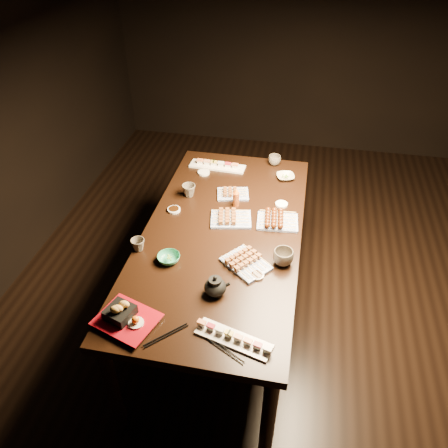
% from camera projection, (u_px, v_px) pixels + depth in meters
% --- Properties ---
extents(ground, '(5.00, 5.00, 0.00)m').
position_uv_depth(ground, '(284.00, 313.00, 3.01)').
color(ground, black).
rests_on(ground, ground).
extents(dining_table, '(1.05, 1.87, 0.75)m').
position_uv_depth(dining_table, '(222.00, 278.00, 2.75)').
color(dining_table, black).
rests_on(dining_table, ground).
extents(sushi_platter_near, '(0.36, 0.18, 0.04)m').
position_uv_depth(sushi_platter_near, '(234.00, 337.00, 1.91)').
color(sushi_platter_near, white).
rests_on(sushi_platter_near, dining_table).
extents(sushi_platter_far, '(0.40, 0.13, 0.05)m').
position_uv_depth(sushi_platter_far, '(217.00, 164.00, 3.08)').
color(sushi_platter_far, white).
rests_on(sushi_platter_far, dining_table).
extents(yakitori_plate_center, '(0.26, 0.21, 0.06)m').
position_uv_depth(yakitori_plate_center, '(231.00, 216.00, 2.59)').
color(yakitori_plate_center, '#828EB6').
rests_on(yakitori_plate_center, dining_table).
extents(yakitori_plate_right, '(0.29, 0.28, 0.06)m').
position_uv_depth(yakitori_plate_right, '(246.00, 261.00, 2.28)').
color(yakitori_plate_right, '#828EB6').
rests_on(yakitori_plate_right, dining_table).
extents(yakitori_plate_left, '(0.22, 0.18, 0.05)m').
position_uv_depth(yakitori_plate_left, '(233.00, 192.00, 2.80)').
color(yakitori_plate_left, '#828EB6').
rests_on(yakitori_plate_left, dining_table).
extents(tsukune_plate, '(0.25, 0.19, 0.06)m').
position_uv_depth(tsukune_plate, '(278.00, 219.00, 2.57)').
color(tsukune_plate, '#828EB6').
rests_on(tsukune_plate, dining_table).
extents(edamame_bowl_green, '(0.15, 0.15, 0.04)m').
position_uv_depth(edamame_bowl_green, '(169.00, 258.00, 2.31)').
color(edamame_bowl_green, '#2F9069').
rests_on(edamame_bowl_green, dining_table).
extents(edamame_bowl_cream, '(0.15, 0.15, 0.03)m').
position_uv_depth(edamame_bowl_cream, '(285.00, 177.00, 2.96)').
color(edamame_bowl_cream, beige).
rests_on(edamame_bowl_cream, dining_table).
extents(tempura_tray, '(0.32, 0.29, 0.10)m').
position_uv_depth(tempura_tray, '(126.00, 315.00, 1.97)').
color(tempura_tray, black).
rests_on(tempura_tray, dining_table).
extents(teacup_near_left, '(0.10, 0.10, 0.07)m').
position_uv_depth(teacup_near_left, '(138.00, 245.00, 2.37)').
color(teacup_near_left, '#52493F').
rests_on(teacup_near_left, dining_table).
extents(teacup_mid_right, '(0.12, 0.12, 0.09)m').
position_uv_depth(teacup_mid_right, '(283.00, 257.00, 2.28)').
color(teacup_mid_right, '#52493F').
rests_on(teacup_mid_right, dining_table).
extents(teacup_far_left, '(0.11, 0.11, 0.08)m').
position_uv_depth(teacup_far_left, '(189.00, 191.00, 2.78)').
color(teacup_far_left, '#52493F').
rests_on(teacup_far_left, dining_table).
extents(teacup_far_right, '(0.09, 0.09, 0.07)m').
position_uv_depth(teacup_far_right, '(275.00, 160.00, 3.10)').
color(teacup_far_right, '#52493F').
rests_on(teacup_far_right, dining_table).
extents(teapot, '(0.16, 0.16, 0.11)m').
position_uv_depth(teapot, '(215.00, 285.00, 2.11)').
color(teapot, black).
rests_on(teapot, dining_table).
extents(condiment_bottle, '(0.05, 0.05, 0.12)m').
position_uv_depth(condiment_bottle, '(236.00, 197.00, 2.69)').
color(condiment_bottle, brown).
rests_on(condiment_bottle, dining_table).
extents(sauce_dish_west, '(0.09, 0.09, 0.01)m').
position_uv_depth(sauce_dish_west, '(174.00, 210.00, 2.68)').
color(sauce_dish_west, white).
rests_on(sauce_dish_west, dining_table).
extents(sauce_dish_east, '(0.10, 0.10, 0.01)m').
position_uv_depth(sauce_dish_east, '(281.00, 204.00, 2.72)').
color(sauce_dish_east, white).
rests_on(sauce_dish_east, dining_table).
extents(sauce_dish_se, '(0.08, 0.08, 0.01)m').
position_uv_depth(sauce_dish_se, '(257.00, 275.00, 2.23)').
color(sauce_dish_se, white).
rests_on(sauce_dish_se, dining_table).
extents(sauce_dish_nw, '(0.10, 0.10, 0.01)m').
position_uv_depth(sauce_dish_nw, '(204.00, 173.00, 3.02)').
color(sauce_dish_nw, white).
rests_on(sauce_dish_nw, dining_table).
extents(chopsticks_near, '(0.17, 0.17, 0.01)m').
position_uv_depth(chopsticks_near, '(166.00, 335.00, 1.94)').
color(chopsticks_near, black).
rests_on(chopsticks_near, dining_table).
extents(chopsticks_se, '(0.22, 0.13, 0.01)m').
position_uv_depth(chopsticks_se, '(223.00, 348.00, 1.88)').
color(chopsticks_se, black).
rests_on(chopsticks_se, dining_table).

